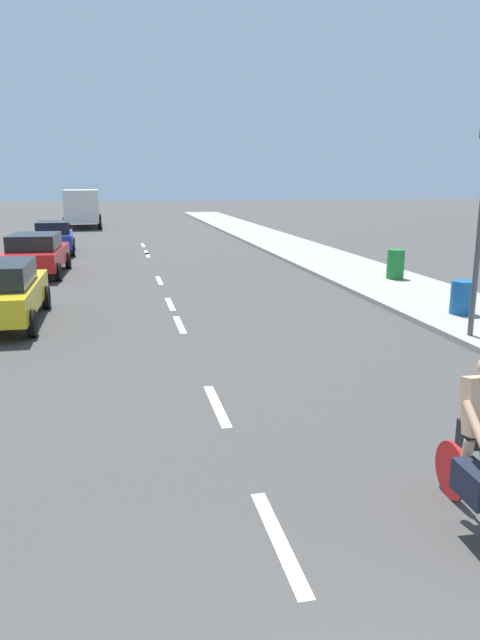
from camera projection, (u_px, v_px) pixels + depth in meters
ground_plane at (158, 278)px, 21.54m from camera, size 160.00×160.00×0.00m
sidewalk_strip at (333, 263)px, 24.96m from camera, size 3.60×80.00×0.14m
lane_stripe_1 at (279, 539)px, 5.86m from camera, size 0.16×1.80×0.01m
lane_stripe_2 at (217, 405)px, 9.35m from camera, size 0.16×1.80×0.01m
lane_stripe_3 at (180, 324)px, 14.57m from camera, size 0.16×1.80×0.01m
lane_stripe_4 at (170, 304)px, 16.97m from camera, size 0.16×1.80×0.01m
lane_stripe_5 at (159, 280)px, 20.94m from camera, size 0.16×1.80×0.01m
lane_stripe_6 at (148, 255)px, 28.03m from camera, size 0.16×1.80×0.01m
lane_stripe_7 at (146, 252)px, 29.11m from camera, size 0.16×1.80×0.01m
lane_stripe_8 at (143, 245)px, 32.24m from camera, size 0.16×1.80×0.01m
cyclist at (479, 452)px, 5.92m from camera, size 0.63×1.71×1.82m
parked_car_red at (36, 253)px, 21.91m from camera, size 2.22×4.58×1.57m
parked_car_blue at (54, 236)px, 28.37m from camera, size 2.11×4.22×1.57m
delivery_truck at (82, 207)px, 43.76m from camera, size 2.77×6.28×2.80m
trash_bin_near at (462, 297)px, 15.03m from camera, size 0.60×0.60×0.86m
trash_bin_far at (396, 264)px, 20.41m from camera, size 0.60×0.60×1.01m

